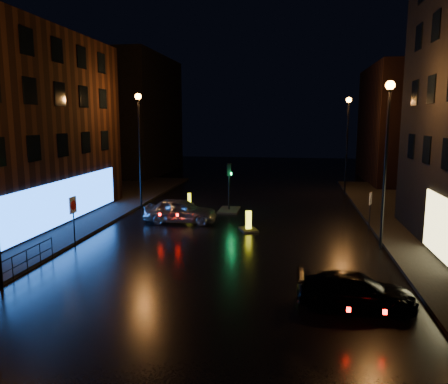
{
  "coord_description": "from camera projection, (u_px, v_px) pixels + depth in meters",
  "views": [
    {
      "loc": [
        3.21,
        -16.56,
        6.5
      ],
      "look_at": [
        -0.24,
        5.51,
        2.8
      ],
      "focal_mm": 35.0,
      "sensor_mm": 36.0,
      "label": 1
    }
  ],
  "objects": [
    {
      "name": "guard_railing",
      "position": [
        12.0,
        263.0,
        17.82
      ],
      "size": [
        0.05,
        6.04,
        1.0
      ],
      "color": "black",
      "rests_on": "ground"
    },
    {
      "name": "dark_sedan",
      "position": [
        356.0,
        291.0,
        15.24
      ],
      "size": [
        4.13,
        1.72,
        1.19
      ],
      "primitive_type": "imported",
      "rotation": [
        0.0,
        0.0,
        1.56
      ],
      "color": "black",
      "rests_on": "ground"
    },
    {
      "name": "building_far_left",
      "position": [
        134.0,
        116.0,
        53.1
      ],
      "size": [
        8.0,
        16.0,
        14.0
      ],
      "primitive_type": "cube",
      "color": "black",
      "rests_on": "ground"
    },
    {
      "name": "road_sign_left",
      "position": [
        73.0,
        209.0,
        22.5
      ],
      "size": [
        0.09,
        0.63,
        2.59
      ],
      "rotation": [
        0.0,
        0.0,
        -0.02
      ],
      "color": "black",
      "rests_on": "ground"
    },
    {
      "name": "bollard_far",
      "position": [
        189.0,
        202.0,
        33.64
      ],
      "size": [
        1.0,
        1.23,
        0.93
      ],
      "rotation": [
        0.0,
        0.0,
        0.32
      ],
      "color": "black",
      "rests_on": "ground"
    },
    {
      "name": "ground",
      "position": [
        209.0,
        282.0,
        17.69
      ],
      "size": [
        120.0,
        120.0,
        0.0
      ],
      "primitive_type": "plane",
      "color": "black",
      "rests_on": "ground"
    },
    {
      "name": "pavement_left",
      "position": [
        16.0,
        223.0,
        27.61
      ],
      "size": [
        12.0,
        44.0,
        0.15
      ],
      "primitive_type": "cube",
      "color": "black",
      "rests_on": "ground"
    },
    {
      "name": "silver_hatchback",
      "position": [
        181.0,
        211.0,
        27.81
      ],
      "size": [
        4.65,
        2.0,
        1.56
      ],
      "primitive_type": "imported",
      "rotation": [
        0.0,
        0.0,
        1.6
      ],
      "color": "#ACB0B4",
      "rests_on": "ground"
    },
    {
      "name": "street_lamp_lfar",
      "position": [
        139.0,
        133.0,
        31.62
      ],
      "size": [
        0.44,
        0.44,
        8.37
      ],
      "color": "black",
      "rests_on": "ground"
    },
    {
      "name": "street_lamp_rfar",
      "position": [
        347.0,
        131.0,
        37.04
      ],
      "size": [
        0.44,
        0.44,
        8.37
      ],
      "color": "black",
      "rests_on": "ground"
    },
    {
      "name": "building_far_right",
      "position": [
        407.0,
        125.0,
        45.61
      ],
      "size": [
        8.0,
        14.0,
        12.0
      ],
      "primitive_type": "cube",
      "color": "black",
      "rests_on": "ground"
    },
    {
      "name": "traffic_signal",
      "position": [
        229.0,
        204.0,
        31.44
      ],
      "size": [
        1.4,
        2.4,
        3.45
      ],
      "color": "black",
      "rests_on": "ground"
    },
    {
      "name": "road_sign_right",
      "position": [
        370.0,
        202.0,
        26.04
      ],
      "size": [
        0.24,
        0.52,
        2.24
      ],
      "rotation": [
        0.0,
        0.0,
        2.78
      ],
      "color": "black",
      "rests_on": "ground"
    },
    {
      "name": "street_lamp_rnear",
      "position": [
        387.0,
        139.0,
        21.44
      ],
      "size": [
        0.44,
        0.44,
        8.37
      ],
      "color": "black",
      "rests_on": "ground"
    },
    {
      "name": "bollard_near",
      "position": [
        248.0,
        226.0,
        25.89
      ],
      "size": [
        1.34,
        1.59,
        1.19
      ],
      "rotation": [
        0.0,
        0.0,
        0.38
      ],
      "color": "black",
      "rests_on": "ground"
    }
  ]
}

